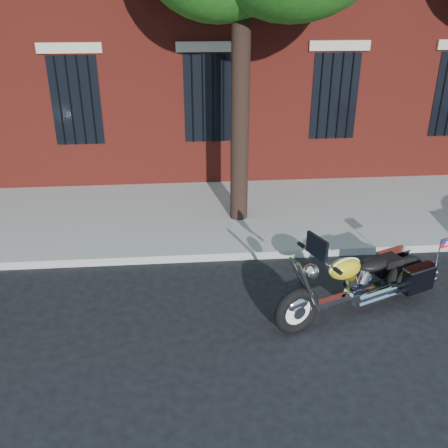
{
  "coord_description": "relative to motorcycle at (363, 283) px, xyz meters",
  "views": [
    {
      "loc": [
        -0.63,
        -6.62,
        4.46
      ],
      "look_at": [
        0.01,
        0.8,
        0.98
      ],
      "focal_mm": 40.0,
      "sensor_mm": 36.0,
      "label": 1
    }
  ],
  "objects": [
    {
      "name": "curb",
      "position": [
        -1.99,
        1.81,
        -0.42
      ],
      "size": [
        40.0,
        0.16,
        0.15
      ],
      "primitive_type": "cube",
      "color": "gray",
      "rests_on": "ground"
    },
    {
      "name": "sidewalk",
      "position": [
        -1.99,
        3.69,
        -0.42
      ],
      "size": [
        40.0,
        3.6,
        0.15
      ],
      "primitive_type": "cube",
      "color": "gray",
      "rests_on": "ground"
    },
    {
      "name": "motorcycle",
      "position": [
        0.0,
        0.0,
        0.0
      ],
      "size": [
        2.86,
        1.49,
        1.47
      ],
      "rotation": [
        0.0,
        0.0,
        0.39
      ],
      "color": "black",
      "rests_on": "ground"
    },
    {
      "name": "ground",
      "position": [
        -1.99,
        0.43,
        -0.5
      ],
      "size": [
        120.0,
        120.0,
        0.0
      ],
      "primitive_type": "plane",
      "color": "black",
      "rests_on": "ground"
    }
  ]
}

